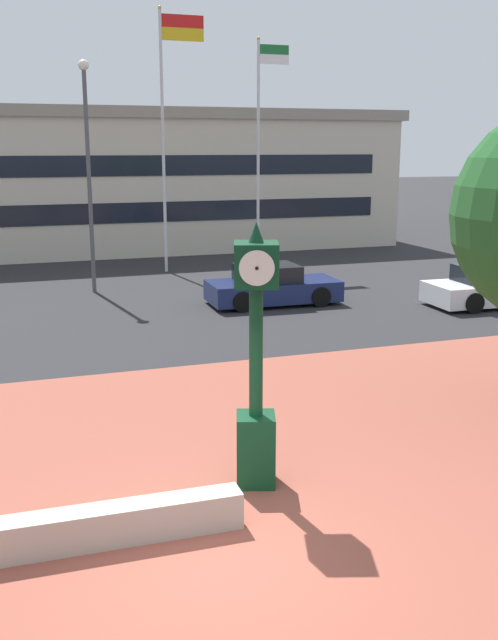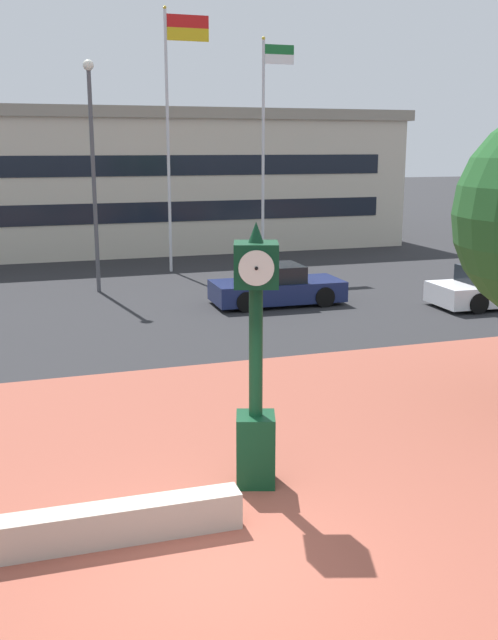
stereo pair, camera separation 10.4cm
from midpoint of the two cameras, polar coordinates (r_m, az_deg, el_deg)
name	(u,v)px [view 1 (the left image)]	position (r m, az deg, el deg)	size (l,w,h in m)	color
ground_plane	(221,556)	(9.61, -2.51, -17.77)	(200.00, 200.00, 0.00)	#262628
plaza_brick_paving	(182,487)	(11.33, -5.50, -12.69)	(44.00, 12.04, 0.01)	brown
planter_wall	(120,523)	(9.93, -10.23, -15.22)	(3.20, 0.40, 0.50)	#ADA393
street_clock	(256,369)	(10.74, 0.26, -3.85)	(0.78, 0.80, 3.94)	#0C381E
car_street_mid	(272,287)	(23.64, 1.64, 2.60)	(4.21, 2.01, 1.28)	navy
car_street_far	(495,287)	(24.75, 18.38, 2.41)	(4.56, 2.03, 1.28)	silver
flagpole_primary	(167,120)	(29.82, -6.45, 15.11)	(1.77, 0.14, 10.09)	silver
flagpole_secondary	(260,141)	(30.89, 0.79, 13.68)	(1.36, 0.14, 9.17)	silver
civic_building	(67,177)	(41.11, -13.99, 10.66)	(31.65, 16.06, 6.66)	beige
street_lamp_post	(88,156)	(25.84, -12.45, 12.26)	(0.36, 0.36, 7.71)	#4C4C51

